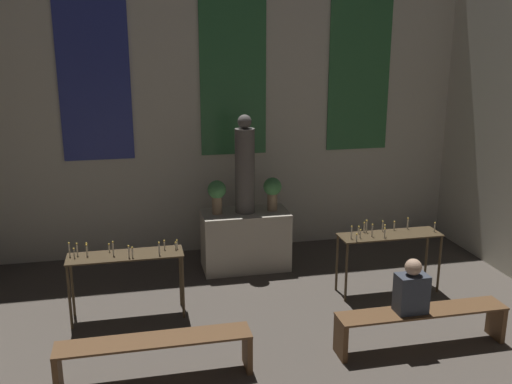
{
  "coord_description": "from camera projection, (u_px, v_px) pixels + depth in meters",
  "views": [
    {
      "loc": [
        -1.66,
        2.4,
        3.55
      ],
      "look_at": [
        0.0,
        9.96,
        1.46
      ],
      "focal_mm": 40.0,
      "sensor_mm": 36.0,
      "label": 1
    }
  ],
  "objects": [
    {
      "name": "wall_back",
      "position": [
        233.0,
        95.0,
        9.42
      ],
      "size": [
        8.04,
        0.16,
        5.24
      ],
      "color": "beige",
      "rests_on": "ground_plane"
    },
    {
      "name": "altar",
      "position": [
        245.0,
        240.0,
        9.04
      ],
      "size": [
        1.35,
        0.7,
        0.93
      ],
      "color": "#BCB29E",
      "rests_on": "ground_plane"
    },
    {
      "name": "statue",
      "position": [
        245.0,
        167.0,
        8.73
      ],
      "size": [
        0.3,
        0.3,
        1.53
      ],
      "color": "#5B5651",
      "rests_on": "altar"
    },
    {
      "name": "flower_vase_left",
      "position": [
        217.0,
        193.0,
        8.74
      ],
      "size": [
        0.28,
        0.28,
        0.53
      ],
      "color": "#937A5B",
      "rests_on": "altar"
    },
    {
      "name": "flower_vase_right",
      "position": [
        272.0,
        190.0,
        8.92
      ],
      "size": [
        0.28,
        0.28,
        0.53
      ],
      "color": "#937A5B",
      "rests_on": "altar"
    },
    {
      "name": "candle_rack_left",
      "position": [
        125.0,
        263.0,
        7.34
      ],
      "size": [
        1.47,
        0.43,
        1.07
      ],
      "color": "#473823",
      "rests_on": "ground_plane"
    },
    {
      "name": "candle_rack_right",
      "position": [
        389.0,
        242.0,
        8.1
      ],
      "size": [
        1.47,
        0.43,
        1.07
      ],
      "color": "#473823",
      "rests_on": "ground_plane"
    },
    {
      "name": "pew_back_left",
      "position": [
        155.0,
        350.0,
        6.07
      ],
      "size": [
        2.07,
        0.36,
        0.48
      ],
      "color": "brown",
      "rests_on": "ground_plane"
    },
    {
      "name": "pew_back_right",
      "position": [
        422.0,
        320.0,
        6.71
      ],
      "size": [
        2.07,
        0.36,
        0.48
      ],
      "color": "brown",
      "rests_on": "ground_plane"
    },
    {
      "name": "person_seated",
      "position": [
        412.0,
        289.0,
        6.57
      ],
      "size": [
        0.36,
        0.24,
        0.65
      ],
      "color": "#383D47",
      "rests_on": "pew_back_right"
    }
  ]
}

